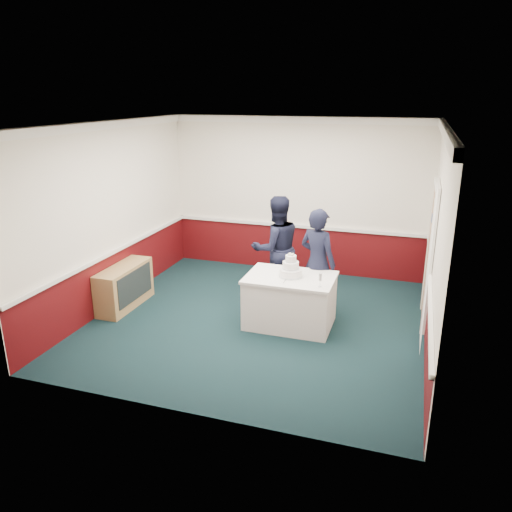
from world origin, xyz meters
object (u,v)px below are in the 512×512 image
(cake_knife, at_px, (285,281))
(person_man, at_px, (276,248))
(sideboard, at_px, (125,286))
(champagne_flute, at_px, (320,278))
(person_woman, at_px, (317,262))
(cake_table, at_px, (290,300))
(wedding_cake, at_px, (291,269))

(cake_knife, relative_size, person_man, 0.12)
(sideboard, distance_m, champagne_flute, 3.33)
(champagne_flute, bearing_deg, person_woman, 103.76)
(champagne_flute, bearing_deg, cake_table, 150.75)
(wedding_cake, height_order, champagne_flute, wedding_cake)
(sideboard, bearing_deg, wedding_cake, 3.44)
(sideboard, bearing_deg, person_woman, 12.91)
(sideboard, xyz_separation_m, cake_knife, (2.75, -0.03, 0.44))
(cake_table, height_order, person_woman, person_woman)
(sideboard, xyz_separation_m, person_woman, (3.08, 0.71, 0.52))
(cake_knife, distance_m, champagne_flute, 0.55)
(cake_knife, distance_m, person_woman, 0.81)
(cake_table, bearing_deg, person_woman, 60.92)
(champagne_flute, bearing_deg, sideboard, 178.02)
(cake_knife, bearing_deg, person_man, 110.88)
(wedding_cake, distance_m, cake_knife, 0.23)
(sideboard, height_order, cake_table, cake_table)
(sideboard, height_order, champagne_flute, champagne_flute)
(cake_knife, xyz_separation_m, champagne_flute, (0.53, -0.08, 0.14))
(sideboard, xyz_separation_m, person_man, (2.29, 1.12, 0.55))
(cake_table, bearing_deg, cake_knife, -98.53)
(wedding_cake, height_order, person_woman, person_woman)
(person_woman, bearing_deg, champagne_flute, 127.20)
(person_woman, bearing_deg, cake_table, 84.35)
(wedding_cake, bearing_deg, sideboard, -176.56)
(wedding_cake, height_order, person_man, person_man)
(cake_knife, bearing_deg, cake_table, 80.62)
(cake_table, distance_m, cake_knife, 0.44)
(cake_table, bearing_deg, champagne_flute, -29.25)
(champagne_flute, relative_size, person_woman, 0.12)
(sideboard, relative_size, wedding_cake, 3.30)
(cake_table, relative_size, wedding_cake, 3.63)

